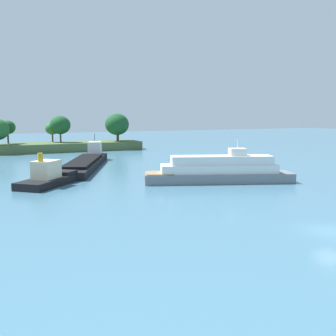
# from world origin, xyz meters

# --- Properties ---
(ground_plane) EXTENTS (400.00, 400.00, 0.00)m
(ground_plane) POSITION_xyz_m (0.00, 0.00, 0.00)
(ground_plane) COLOR teal
(treeline_island) EXTENTS (52.88, 11.94, 10.44)m
(treeline_island) POSITION_xyz_m (-8.44, 88.77, 3.61)
(treeline_island) COLOR #4C6038
(treeline_island) RESTS_ON ground
(white_riverboat) EXTENTS (22.50, 12.11, 6.57)m
(white_riverboat) POSITION_xyz_m (4.98, 25.70, 1.77)
(white_riverboat) COLOR slate
(white_riverboat) RESTS_ON ground
(small_motorboat) EXTENTS (4.35, 5.10, 0.95)m
(small_motorboat) POSITION_xyz_m (15.80, 49.57, 0.25)
(small_motorboat) COLOR black
(small_motorboat) RESTS_ON ground
(tugboat) EXTENTS (10.28, 10.61, 4.89)m
(tugboat) POSITION_xyz_m (-18.71, 34.27, 1.23)
(tugboat) COLOR black
(tugboat) RESTS_ON ground
(cargo_barge) EXTENTS (16.91, 30.75, 5.90)m
(cargo_barge) POSITION_xyz_m (-8.93, 51.59, 0.98)
(cargo_barge) COLOR black
(cargo_barge) RESTS_ON ground
(channel_buoy_red) EXTENTS (0.70, 0.70, 1.90)m
(channel_buoy_red) POSITION_xyz_m (14.48, 37.33, 0.81)
(channel_buoy_red) COLOR red
(channel_buoy_red) RESTS_ON ground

